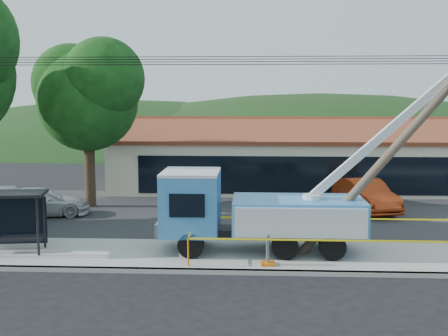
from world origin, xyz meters
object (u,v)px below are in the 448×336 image
at_px(leaning_pole, 397,146).
at_px(bus_shelter, 14,208).
at_px(car_red, 365,213).
at_px(car_silver, 7,221).
at_px(utility_truck, 256,209).
at_px(car_white, 41,218).

height_order(leaning_pole, bus_shelter, leaning_pole).
distance_m(bus_shelter, car_red, 17.10).
height_order(bus_shelter, car_silver, bus_shelter).
xyz_separation_m(bus_shelter, car_silver, (-2.88, 5.75, -1.81)).
bearing_deg(bus_shelter, leaning_pole, -7.59).
height_order(leaning_pole, car_silver, leaning_pole).
height_order(utility_truck, car_silver, utility_truck).
bearing_deg(leaning_pole, utility_truck, 177.46).
bearing_deg(utility_truck, car_white, 150.48).
distance_m(leaning_pole, car_silver, 18.31).
height_order(bus_shelter, car_red, bus_shelter).
bearing_deg(car_red, car_white, 172.41).
xyz_separation_m(leaning_pole, car_silver, (-16.97, 5.47, -4.16)).
relative_size(utility_truck, car_red, 2.38).
bearing_deg(car_white, car_silver, 105.01).
bearing_deg(utility_truck, leaning_pole, -2.54).
relative_size(leaning_pole, car_red, 1.52).
bearing_deg(car_silver, bus_shelter, -96.21).
xyz_separation_m(bus_shelter, car_white, (-1.51, 6.48, -1.81)).
height_order(leaning_pole, car_red, leaning_pole).
distance_m(bus_shelter, car_silver, 6.68).
xyz_separation_m(utility_truck, car_white, (-10.56, 5.98, -1.74)).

